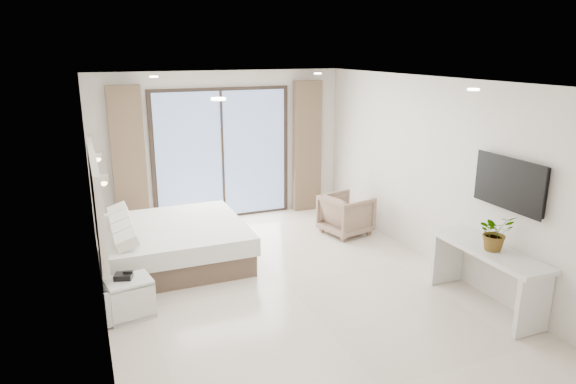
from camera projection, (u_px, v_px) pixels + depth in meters
name	position (u px, v px, depth m)	size (l,w,h in m)	color
ground	(285.00, 284.00, 6.95)	(6.20, 6.20, 0.00)	beige
room_shell	(249.00, 158.00, 7.21)	(4.62, 6.22, 2.72)	silver
bed	(172.00, 243.00, 7.56)	(2.06, 1.96, 0.71)	brown
nightstand	(130.00, 298.00, 6.06)	(0.57, 0.50, 0.46)	silver
phone	(123.00, 276.00, 6.00)	(0.20, 0.16, 0.07)	black
console_desk	(488.00, 264.00, 6.20)	(0.50, 1.60, 0.77)	silver
plant	(495.00, 236.00, 6.04)	(0.40, 0.44, 0.34)	#33662D
armchair	(346.00, 213.00, 8.74)	(0.73, 0.68, 0.75)	#8F755D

